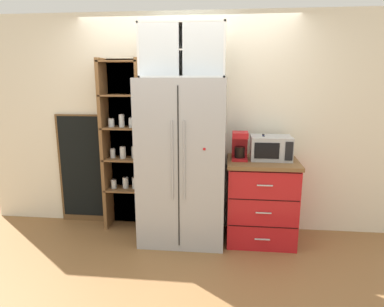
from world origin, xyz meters
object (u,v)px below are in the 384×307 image
Objects in this scene: refrigerator at (183,161)px; bottle_clear at (263,149)px; coffee_maker at (240,146)px; chalkboard_menu at (82,169)px; mug_cream at (263,155)px; microwave at (271,148)px; mug_charcoal at (264,158)px; bottle_cobalt at (263,148)px.

refrigerator is 0.89m from bottle_clear.
coffee_maker is 1.17× the size of bottle_clear.
chalkboard_menu is at bearing 166.27° from refrigerator.
bottle_clear is 2.25m from chalkboard_menu.
microwave is at bearing 10.00° from mug_cream.
bottle_cobalt is at bearing 91.03° from mug_charcoal.
refrigerator is at bearing -175.89° from bottle_clear.
mug_charcoal is 0.10m from mug_cream.
chalkboard_menu is (-2.21, 0.26, -0.35)m from bottle_clear.
mug_cream is (0.88, 0.08, 0.07)m from refrigerator.
microwave is 0.12m from mug_cream.
bottle_cobalt reaches higher than mug_charcoal.
bottle_clear is 0.04m from bottle_cobalt.
coffee_maker is at bearing -169.04° from bottle_cobalt.
microwave is (0.96, 0.09, 0.16)m from refrigerator.
bottle_cobalt is (-0.00, 0.02, 0.08)m from mug_cream.
coffee_maker is (-0.34, -0.04, 0.03)m from microwave.
bottle_cobalt is 2.25m from chalkboard_menu.
refrigerator is 16.40× the size of mug_charcoal.
coffee_maker is at bearing -172.95° from microwave.
bottle_cobalt is (0.88, 0.10, 0.15)m from refrigerator.
microwave is at bearing 5.38° from refrigerator.
refrigerator is 1.39m from chalkboard_menu.
bottle_cobalt reaches higher than mug_cream.
chalkboard_menu reaches higher than bottle_clear.
bottle_clear is at bearing 4.11° from refrigerator.
mug_charcoal is at bearing -15.57° from coffee_maker.
coffee_maker is 0.22× the size of chalkboard_menu.
bottle_cobalt is at bearing -5.88° from chalkboard_menu.
coffee_maker is 2.80× the size of mug_charcoal.
microwave is at bearing 7.05° from coffee_maker.
bottle_cobalt is (0.00, 0.03, 0.01)m from bottle_clear.
coffee_maker is at bearing -176.76° from bottle_clear.
mug_cream is at bearing -6.44° from chalkboard_menu.
bottle_cobalt is at bearing 90.00° from bottle_clear.
coffee_maker reaches higher than bottle_clear.
mug_charcoal is at bearing -89.64° from mug_cream.
coffee_maker reaches higher than mug_cream.
mug_cream reaches higher than mug_charcoal.
bottle_cobalt is (0.25, 0.05, -0.03)m from coffee_maker.
coffee_maker is at bearing -173.92° from mug_cream.
mug_charcoal is at bearing -8.95° from chalkboard_menu.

